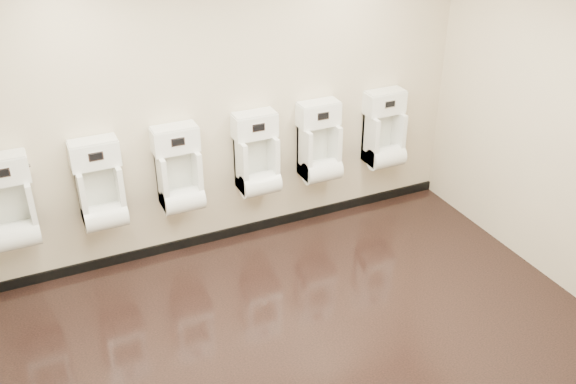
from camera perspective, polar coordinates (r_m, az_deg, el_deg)
name	(u,v)px	position (r m, az deg, el deg)	size (l,w,h in m)	color
ground	(300,343)	(5.36, 1.11, -13.26)	(5.00, 3.50, 0.00)	black
back_wall	(220,110)	(6.02, -6.04, 7.30)	(5.00, 0.02, 2.80)	beige
front_wall	(457,349)	(3.35, 14.76, -13.37)	(5.00, 0.02, 2.80)	beige
right_wall	(566,134)	(5.97, 23.52, 4.79)	(0.02, 3.50, 2.80)	beige
skirting_back	(227,233)	(6.62, -5.41, -3.66)	(5.00, 0.02, 0.10)	black
urinal_0	(11,209)	(5.85, -23.41, -1.37)	(0.43, 0.32, 0.80)	white
urinal_1	(101,191)	(5.88, -16.31, 0.09)	(0.43, 0.32, 0.80)	white
urinal_2	(179,175)	(5.99, -9.62, 1.47)	(0.43, 0.32, 0.80)	white
urinal_3	(257,160)	(6.20, -2.76, 2.86)	(0.43, 0.32, 0.80)	white
urinal_4	(320,148)	(6.45, 2.83, 3.96)	(0.43, 0.32, 0.80)	white
urinal_5	(384,135)	(6.81, 8.56, 5.04)	(0.43, 0.32, 0.80)	white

